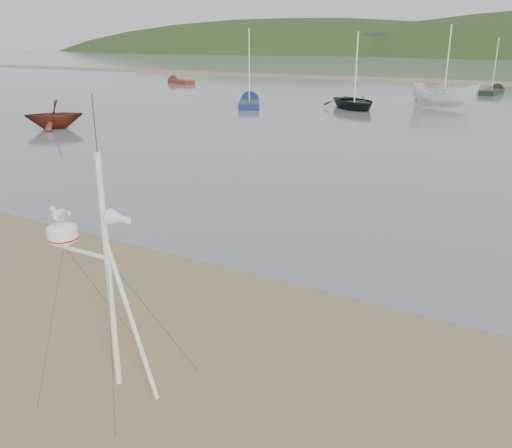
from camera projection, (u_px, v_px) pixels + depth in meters
The scene contains 8 objects.
ground at pixel (102, 345), 9.64m from camera, with size 560.00×560.00×0.00m, color olive.
mast_rig at pixel (109, 322), 8.24m from camera, with size 2.00×2.13×4.50m.
boat_dark at pixel (356, 74), 41.94m from camera, with size 3.78×1.10×5.29m, color black.
boat_red at pixel (52, 101), 32.70m from camera, with size 2.87×1.75×3.33m, color #602316.
boat_white at pixel (446, 73), 42.17m from camera, with size 2.03×2.08×5.39m, color white.
sailboat_dark_mid at pixel (495, 91), 55.31m from camera, with size 1.98×5.99×5.89m.
sailboat_blue_near at pixel (250, 101), 45.62m from camera, with size 4.77×6.57×6.64m.
dinghy_red_far at pixel (175, 81), 69.09m from camera, with size 5.88×3.41×1.40m.
Camera 1 is at (6.68, -5.84, 5.15)m, focal length 38.00 mm.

